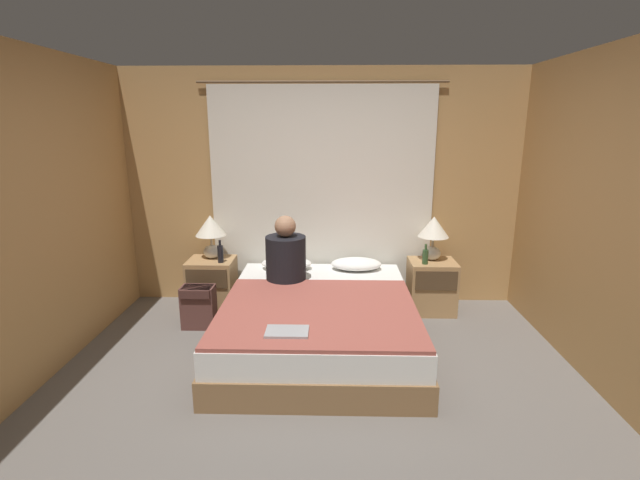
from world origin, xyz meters
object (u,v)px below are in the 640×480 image
backpack_on_floor (198,304)px  person_left_in_bed (286,256)px  pillow_left (286,263)px  lamp_left (211,230)px  beer_bottle_on_left_stand (220,254)px  pillow_right (356,264)px  laptop_on_bed (287,332)px  nightstand_left (212,284)px  lamp_right (433,231)px  beer_bottle_on_right_stand (425,256)px  bed (319,322)px  nightstand_right (431,286)px

backpack_on_floor → person_left_in_bed: bearing=6.8°
pillow_left → backpack_on_floor: bearing=-149.0°
lamp_left → beer_bottle_on_left_stand: 0.29m
pillow_right → laptop_on_bed: size_ratio=1.69×
nightstand_left → person_left_in_bed: 0.99m
beer_bottle_on_left_stand → backpack_on_floor: size_ratio=0.57×
lamp_right → lamp_left: bearing=180.0°
beer_bottle_on_left_stand → beer_bottle_on_right_stand: bearing=0.0°
lamp_left → backpack_on_floor: (-0.02, -0.52, -0.62)m
bed → beer_bottle_on_left_stand: size_ratio=8.82×
lamp_right → pillow_left: size_ratio=0.88×
nightstand_left → backpack_on_floor: size_ratio=1.32×
lamp_left → laptop_on_bed: bearing=-59.7°
nightstand_left → nightstand_right: bearing=0.0°
backpack_on_floor → pillow_right: bearing=17.5°
lamp_right → pillow_left: (-1.52, -0.03, -0.35)m
backpack_on_floor → laptop_on_bed: bearing=-48.6°
lamp_right → backpack_on_floor: (-2.34, -0.52, -0.62)m
nightstand_right → pillow_right: bearing=177.6°
laptop_on_bed → lamp_left: bearing=120.3°
bed → pillow_left: size_ratio=3.97×
pillow_left → beer_bottle_on_left_stand: 0.69m
nightstand_left → nightstand_right: 2.31m
lamp_right → backpack_on_floor: 2.47m
pillow_left → beer_bottle_on_right_stand: bearing=-4.9°
nightstand_right → lamp_right: bearing=90.0°
beer_bottle_on_right_stand → laptop_on_bed: 1.94m
nightstand_left → nightstand_right: same height
pillow_right → nightstand_right: bearing=-2.4°
bed → pillow_right: 0.96m
lamp_left → lamp_right: (2.31, 0.00, 0.00)m
nightstand_left → beer_bottle_on_left_stand: bearing=-35.1°
nightstand_right → pillow_left: bearing=178.8°
nightstand_right → backpack_on_floor: size_ratio=1.32×
pillow_left → beer_bottle_on_right_stand: (1.42, -0.12, 0.12)m
bed → nightstand_left: size_ratio=3.79×
lamp_right → beer_bottle_on_left_stand: (-2.19, -0.15, -0.21)m
nightstand_right → lamp_left: (-2.31, 0.06, 0.58)m
bed → nightstand_left: nightstand_left is taller
pillow_right → laptop_on_bed: 1.69m
person_left_in_bed → beer_bottle_on_right_stand: (1.39, 0.26, -0.07)m
lamp_left → pillow_right: 1.56m
lamp_right → backpack_on_floor: size_ratio=1.11×
lamp_right → person_left_in_bed: 1.55m
pillow_right → backpack_on_floor: 1.64m
lamp_right → beer_bottle_on_left_stand: size_ratio=1.95×
lamp_right → beer_bottle_on_left_stand: lamp_right is taller
beer_bottle_on_right_stand → backpack_on_floor: size_ratio=0.50×
laptop_on_bed → pillow_right: bearing=70.0°
beer_bottle_on_left_stand → bed: bearing=-34.7°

